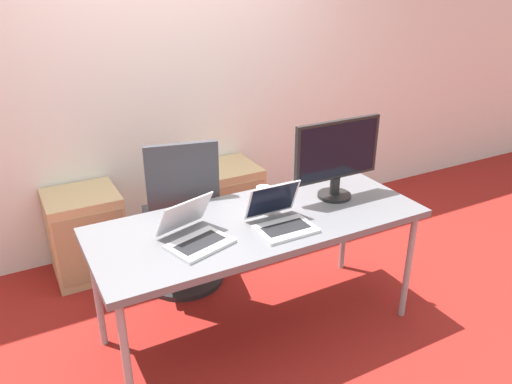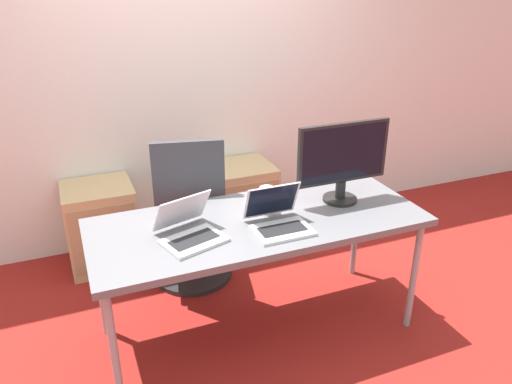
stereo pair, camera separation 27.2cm
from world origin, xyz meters
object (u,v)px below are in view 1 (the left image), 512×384
monitor (337,157)px  laptop_left (281,219)px  office_chair (183,231)px  cabinet_right (226,202)px  coffee_cup_white (267,204)px  cabinet_left (86,234)px  coffee_cup_brown (263,195)px  laptop_right (195,234)px

monitor → laptop_left: bearing=-159.9°
office_chair → cabinet_right: (0.55, 0.49, -0.11)m
monitor → coffee_cup_white: size_ratio=5.75×
cabinet_right → monitor: monitor is taller
laptop_left → coffee_cup_white: (0.02, 0.19, 0.00)m
office_chair → coffee_cup_white: 0.78m
cabinet_left → cabinet_right: same height
office_chair → coffee_cup_brown: 0.71m
coffee_cup_brown → office_chair: bearing=125.8°
cabinet_right → monitor: 1.33m
cabinet_right → coffee_cup_white: (-0.24, -1.09, 0.50)m
laptop_left → cabinet_right: bearing=78.6°
cabinet_left → coffee_cup_white: coffee_cup_white is taller
monitor → coffee_cup_white: monitor is taller
coffee_cup_white → coffee_cup_brown: bearing=69.9°
office_chair → laptop_left: (0.29, -0.80, 0.38)m
coffee_cup_white → coffee_cup_brown: 0.13m
coffee_cup_white → coffee_cup_brown: size_ratio=0.99×
office_chair → laptop_right: size_ratio=2.74×
office_chair → laptop_left: 0.93m
office_chair → monitor: 1.16m
laptop_right → coffee_cup_brown: laptop_right is taller
laptop_left → monitor: bearing=20.1°
cabinet_left → monitor: bearing=-39.8°
cabinet_left → coffee_cup_white: (0.86, -1.09, 0.50)m
coffee_cup_brown → cabinet_left: bearing=132.8°
office_chair → cabinet_left: bearing=138.5°
laptop_right → office_chair: bearing=75.8°
cabinet_left → coffee_cup_brown: coffee_cup_brown is taller
monitor → laptop_right: bearing=-173.7°
cabinet_left → monitor: size_ratio=1.08×
cabinet_right → laptop_left: 1.40m
office_chair → coffee_cup_brown: office_chair is taller
cabinet_left → monitor: (1.33, -1.11, 0.71)m
laptop_right → monitor: 0.99m
cabinet_right → monitor: bearing=-78.4°
laptop_left → coffee_cup_brown: 0.32m
laptop_right → coffee_cup_white: bearing=13.6°
laptop_right → monitor: size_ratio=0.70×
laptop_left → laptop_right: (-0.47, 0.07, -0.00)m
cabinet_left → laptop_left: bearing=-56.8°
cabinet_right → laptop_left: size_ratio=2.03×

